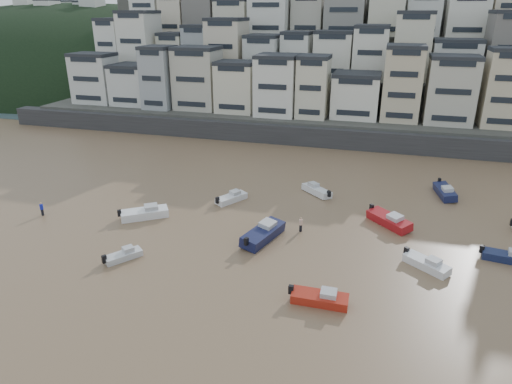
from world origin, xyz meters
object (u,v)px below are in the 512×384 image
(boat_a, at_px, (320,297))
(person_pink, at_px, (301,224))
(boat_j, at_px, (123,254))
(boat_k, at_px, (144,212))
(boat_e, at_px, (389,219))
(boat_i, at_px, (445,190))
(person_blue, at_px, (42,209))
(boat_f, at_px, (231,197))
(boat_b, at_px, (427,262))
(boat_d, at_px, (507,255))
(boat_h, at_px, (317,189))
(boat_c, at_px, (263,232))

(boat_a, xyz_separation_m, person_pink, (-4.17, 13.17, 0.14))
(boat_a, distance_m, boat_j, 20.34)
(boat_k, bearing_deg, boat_e, -23.10)
(boat_i, distance_m, boat_j, 42.54)
(person_blue, bearing_deg, boat_f, 26.75)
(boat_b, xyz_separation_m, boat_d, (7.84, 3.68, -0.01))
(boat_a, distance_m, person_pink, 13.81)
(boat_b, relative_size, boat_d, 1.01)
(person_blue, bearing_deg, boat_d, 3.99)
(boat_j, xyz_separation_m, boat_k, (-2.81, 9.49, 0.27))
(boat_f, height_order, boat_h, boat_h)
(boat_f, relative_size, boat_i, 0.81)
(boat_d, height_order, boat_f, boat_d)
(boat_b, relative_size, boat_j, 1.22)
(boat_c, height_order, person_blue, boat_c)
(boat_h, height_order, boat_i, boat_i)
(boat_f, bearing_deg, boat_c, -112.89)
(boat_h, height_order, person_blue, person_blue)
(boat_f, relative_size, person_pink, 2.84)
(boat_f, height_order, boat_k, boat_k)
(boat_h, xyz_separation_m, boat_i, (16.81, 4.09, 0.11))
(boat_i, relative_size, boat_k, 0.99)
(boat_j, relative_size, person_pink, 2.37)
(boat_i, xyz_separation_m, person_pink, (-16.78, -15.86, 0.04))
(boat_j, height_order, boat_k, boat_k)
(boat_b, xyz_separation_m, boat_i, (3.45, 20.38, 0.14))
(boat_e, height_order, boat_i, boat_e)
(boat_e, bearing_deg, boat_i, 102.19)
(boat_b, relative_size, boat_c, 0.71)
(boat_e, distance_m, boat_k, 29.17)
(boat_i, distance_m, boat_k, 39.74)
(boat_c, relative_size, boat_j, 1.71)
(boat_f, bearing_deg, boat_j, -167.69)
(boat_k, distance_m, person_pink, 18.96)
(boat_j, height_order, person_blue, person_blue)
(boat_a, xyz_separation_m, boat_h, (-4.19, 24.93, -0.01))
(boat_a, height_order, boat_c, boat_c)
(boat_f, relative_size, boat_j, 1.20)
(boat_d, bearing_deg, boat_i, 112.80)
(boat_b, height_order, boat_f, boat_b)
(boat_i, bearing_deg, boat_f, -81.03)
(boat_a, relative_size, boat_b, 1.06)
(person_pink, bearing_deg, boat_c, -138.71)
(boat_c, distance_m, boat_j, 14.84)
(boat_d, xyz_separation_m, boat_j, (-37.24, -10.33, -0.11))
(boat_a, distance_m, boat_i, 31.65)
(boat_c, relative_size, boat_k, 1.15)
(person_pink, bearing_deg, boat_a, -72.43)
(boat_a, height_order, boat_b, boat_a)
(boat_d, bearing_deg, boat_k, -170.73)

